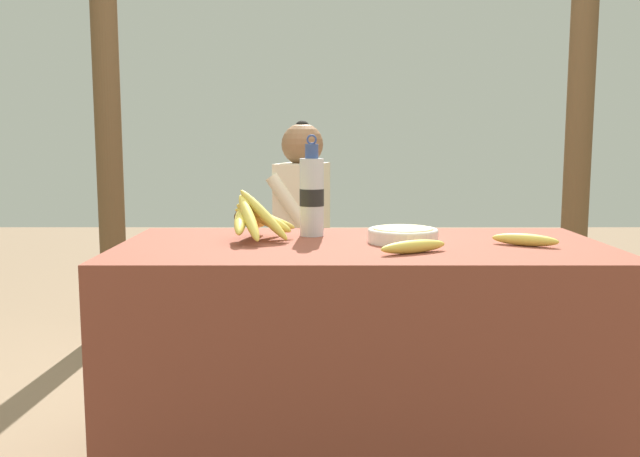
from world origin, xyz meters
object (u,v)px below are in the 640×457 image
(banana_bunch_ripe, at_px, (254,217))
(serving_bowl, at_px, (402,234))
(water_bottle, at_px, (310,195))
(seated_vendor, at_px, (291,220))
(wooden_bench, at_px, (345,277))
(support_post_near, at_px, (104,72))
(loose_banana_side, at_px, (524,240))
(banana_bunch_green, at_px, (441,248))
(support_post_far, at_px, (580,72))
(loose_banana_front, at_px, (412,247))

(banana_bunch_ripe, bearing_deg, serving_bowl, -6.09)
(water_bottle, height_order, seated_vendor, seated_vendor)
(wooden_bench, bearing_deg, support_post_near, 161.21)
(loose_banana_side, xyz_separation_m, support_post_near, (-1.75, 1.64, 0.66))
(water_bottle, relative_size, banana_bunch_green, 1.06)
(banana_bunch_ripe, xyz_separation_m, banana_bunch_green, (0.79, 1.08, -0.27))
(support_post_near, bearing_deg, seated_vendor, -24.20)
(loose_banana_side, height_order, support_post_near, support_post_near)
(serving_bowl, xyz_separation_m, banana_bunch_green, (0.33, 1.13, -0.22))
(water_bottle, bearing_deg, wooden_bench, 81.18)
(water_bottle, bearing_deg, loose_banana_side, -18.80)
(water_bottle, height_order, support_post_far, support_post_far)
(serving_bowl, distance_m, wooden_bench, 1.20)
(water_bottle, xyz_separation_m, wooden_bench, (0.15, 0.99, -0.48))
(water_bottle, distance_m, seated_vendor, 0.99)
(banana_bunch_green, bearing_deg, wooden_bench, 179.27)
(support_post_near, bearing_deg, water_bottle, -52.10)
(loose_banana_side, xyz_separation_m, wooden_bench, (-0.49, 1.21, -0.36))
(water_bottle, distance_m, banana_bunch_green, 1.21)
(banana_bunch_ripe, height_order, serving_bowl, banana_bunch_ripe)
(serving_bowl, xyz_separation_m, water_bottle, (-0.28, 0.15, 0.11))
(loose_banana_front, relative_size, wooden_bench, 0.13)
(banana_bunch_ripe, bearing_deg, wooden_bench, 72.99)
(loose_banana_front, relative_size, seated_vendor, 0.19)
(support_post_near, bearing_deg, loose_banana_side, -43.13)
(banana_bunch_ripe, distance_m, support_post_far, 2.27)
(seated_vendor, distance_m, banana_bunch_green, 0.73)
(loose_banana_side, xyz_separation_m, seated_vendor, (-0.75, 1.19, -0.08))
(banana_bunch_green, height_order, support_post_far, support_post_far)
(loose_banana_side, height_order, support_post_far, support_post_far)
(wooden_bench, bearing_deg, seated_vendor, -175.02)
(wooden_bench, bearing_deg, banana_bunch_green, -0.73)
(loose_banana_side, relative_size, wooden_bench, 0.12)
(banana_bunch_green, xyz_separation_m, support_post_near, (-1.72, 0.43, 0.87))
(wooden_bench, distance_m, banana_bunch_green, 0.48)
(serving_bowl, bearing_deg, water_bottle, 152.69)
(wooden_bench, relative_size, support_post_far, 0.56)
(support_post_far, bearing_deg, water_bottle, -134.86)
(banana_bunch_green, bearing_deg, water_bottle, -122.01)
(water_bottle, bearing_deg, support_post_far, 45.14)
(banana_bunch_ripe, height_order, water_bottle, water_bottle)
(serving_bowl, xyz_separation_m, seated_vendor, (-0.39, 1.11, -0.09))
(seated_vendor, bearing_deg, wooden_bench, -163.22)
(wooden_bench, bearing_deg, water_bottle, -98.82)
(support_post_far, bearing_deg, serving_bowl, -125.73)
(serving_bowl, distance_m, loose_banana_side, 0.37)
(loose_banana_front, bearing_deg, wooden_bench, 95.83)
(serving_bowl, height_order, seated_vendor, seated_vendor)
(loose_banana_front, relative_size, banana_bunch_green, 0.67)
(wooden_bench, bearing_deg, banana_bunch_ripe, -107.01)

